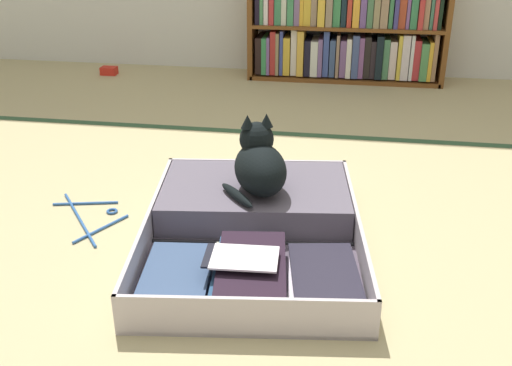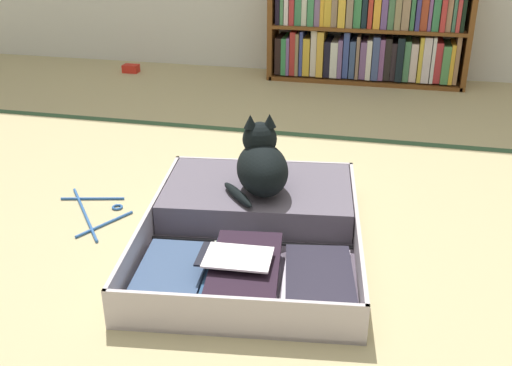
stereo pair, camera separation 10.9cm
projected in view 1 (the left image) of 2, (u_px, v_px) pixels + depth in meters
ground_plane at (252, 273)px, 1.84m from camera, size 10.00×10.00×0.00m
tatami_border at (293, 134)px, 2.93m from camera, size 4.80×0.05×0.00m
bookshelf at (346, 29)px, 3.69m from camera, size 1.20×0.26×0.66m
open_suitcase at (253, 222)px, 2.03m from camera, size 0.79×0.98×0.12m
black_cat at (259, 164)px, 2.05m from camera, size 0.27×0.32×0.26m
clothes_hanger at (90, 216)px, 2.16m from camera, size 0.31×0.35×0.01m
small_red_pouch at (109, 71)px, 3.91m from camera, size 0.10×0.07×0.05m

